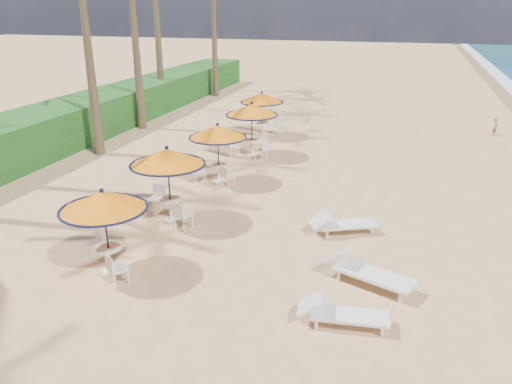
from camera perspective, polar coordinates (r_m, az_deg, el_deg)
ground at (r=11.16m, az=5.70°, el=-12.88°), size 160.00×160.00×0.00m
scrub_hedge at (r=25.76m, az=-19.76°, el=7.78°), size 3.00×40.00×1.80m
station_0 at (r=12.24m, az=-17.05°, el=-1.82°), size 2.08×2.08×2.17m
station_1 at (r=14.77m, az=-10.08°, el=3.18°), size 2.24×2.24×2.34m
station_2 at (r=17.96m, az=-4.45°, el=6.23°), size 2.11×2.11×2.20m
station_3 at (r=21.22m, az=-0.51°, el=8.63°), size 2.23×2.23×2.33m
station_4 at (r=24.62m, az=0.80°, el=10.29°), size 2.11×2.13×2.21m
lounger_near at (r=10.52m, az=9.59°, el=-13.41°), size 1.89×0.78×0.66m
lounger_mid at (r=12.00m, az=12.39°, el=-8.69°), size 2.26×1.42×0.77m
lounger_far at (r=14.38m, az=9.69°, el=-3.55°), size 1.96×1.38×0.68m
person at (r=27.56m, az=25.70°, el=6.80°), size 0.31×0.39×0.94m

